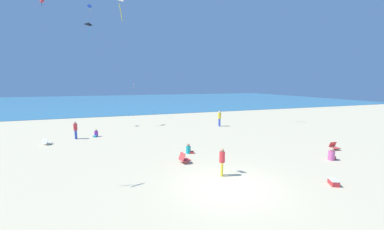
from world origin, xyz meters
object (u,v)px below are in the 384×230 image
object	(u,v)px
beach_chair_far_right	(334,146)
person_0	(96,134)
beach_chair_far_left	(46,142)
beach_chair_mid_beach	(184,158)
cooler_box	(334,182)
person_3	(332,155)
person_5	(75,129)
kite_blue	(90,6)
person_4	(219,117)
person_1	(222,160)
kite_pink	(133,85)
kite_black	(88,24)
person_2	(189,150)

from	to	relation	value
beach_chair_far_right	person_0	bearing A→B (deg)	-114.06
beach_chair_far_left	person_0	distance (m)	3.93
beach_chair_mid_beach	cooler_box	distance (m)	7.89
person_0	person_3	bearing A→B (deg)	76.52
person_3	person_5	size ratio (longest dim) A/B	0.52
beach_chair_mid_beach	person_3	bearing A→B (deg)	-27.06
beach_chair_far_right	cooler_box	xyz separation A→B (m)	(-5.42, -4.37, -0.10)
beach_chair_far_right	kite_blue	xyz separation A→B (m)	(-17.32, 21.97, 14.41)
beach_chair_mid_beach	person_3	distance (m)	9.37
person_4	person_1	bearing A→B (deg)	-113.90
beach_chair_far_left	kite_pink	world-z (taller)	kite_pink
kite_black	person_3	bearing A→B (deg)	-49.31
person_1	person_4	distance (m)	14.10
person_1	kite_pink	size ratio (longest dim) A/B	1.33
person_4	beach_chair_mid_beach	bearing A→B (deg)	-124.26
beach_chair_far_right	kite_black	bearing A→B (deg)	-124.92
person_0	person_3	distance (m)	18.74
beach_chair_far_right	person_2	world-z (taller)	person_2
person_0	person_4	size ratio (longest dim) A/B	0.39
kite_pink	person_0	bearing A→B (deg)	-106.38
cooler_box	person_3	distance (m)	4.19
person_4	kite_blue	xyz separation A→B (m)	(-13.48, 10.85, 13.64)
person_3	person_4	bearing A→B (deg)	74.12
beach_chair_far_right	person_4	xyz separation A→B (m)	(-3.83, 11.12, 0.76)
person_2	kite_black	xyz separation A→B (m)	(-6.81, 13.01, 10.82)
beach_chair_far_right	person_4	world-z (taller)	person_4
person_2	kite_blue	xyz separation A→B (m)	(-6.98, 19.28, 14.40)
beach_chair_far_left	person_3	world-z (taller)	person_3
person_1	person_4	world-z (taller)	person_4
kite_blue	beach_chair_far_left	bearing A→B (deg)	-102.46
person_0	kite_blue	xyz separation A→B (m)	(-0.61, 11.69, 14.40)
person_3	person_4	world-z (taller)	person_4
person_5	beach_chair_mid_beach	bearing A→B (deg)	-37.91
beach_chair_far_left	kite_pink	xyz separation A→B (m)	(8.60, 18.78, 4.31)
beach_chair_mid_beach	person_2	xyz separation A→B (m)	(0.90, 1.74, -0.04)
person_4	cooler_box	bearing A→B (deg)	-94.03
person_0	cooler_box	bearing A→B (deg)	63.63
cooler_box	person_5	bearing A→B (deg)	132.03
person_0	person_4	distance (m)	12.92
person_3	kite_pink	size ratio (longest dim) A/B	0.72
person_3	kite_black	world-z (taller)	kite_black
cooler_box	kite_blue	world-z (taller)	kite_blue
kite_pink	cooler_box	bearing A→B (deg)	-78.88
cooler_box	person_2	bearing A→B (deg)	124.89
kite_pink	kite_blue	bearing A→B (deg)	-136.09
beach_chair_mid_beach	kite_black	distance (m)	19.19
person_3	kite_blue	size ratio (longest dim) A/B	0.70
beach_chair_far_left	person_0	world-z (taller)	person_0
cooler_box	person_3	size ratio (longest dim) A/B	0.81
person_2	person_4	bearing A→B (deg)	70.45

